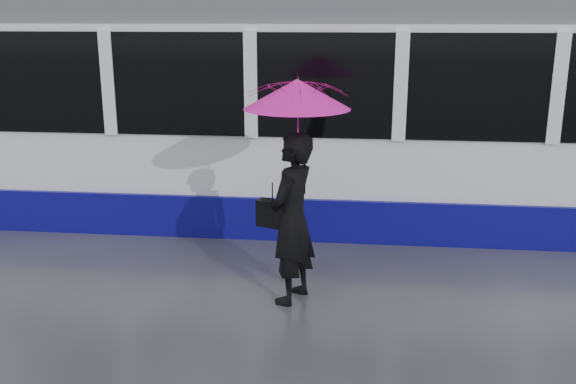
# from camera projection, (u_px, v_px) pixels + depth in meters

# --- Properties ---
(ground) EXTENTS (90.00, 90.00, 0.00)m
(ground) POSITION_uv_depth(u_px,v_px,m) (223.00, 272.00, 8.05)
(ground) COLOR #2C2C31
(ground) RESTS_ON ground
(rails) EXTENTS (34.00, 1.51, 0.02)m
(rails) POSITION_uv_depth(u_px,v_px,m) (255.00, 212.00, 10.44)
(rails) COLOR #3F3D38
(rails) RESTS_ON ground
(tram) EXTENTS (26.00, 2.56, 3.35)m
(tram) POSITION_uv_depth(u_px,v_px,m) (50.00, 110.00, 10.35)
(tram) COLOR white
(tram) RESTS_ON ground
(woman) EXTENTS (0.68, 0.82, 1.93)m
(woman) POSITION_uv_depth(u_px,v_px,m) (292.00, 219.00, 7.04)
(woman) COLOR black
(woman) RESTS_ON ground
(umbrella) EXTENTS (1.46, 1.46, 1.30)m
(umbrella) POSITION_uv_depth(u_px,v_px,m) (297.00, 115.00, 6.72)
(umbrella) COLOR #FF1553
(umbrella) RESTS_ON ground
(handbag) EXTENTS (0.37, 0.26, 0.48)m
(handbag) POSITION_uv_depth(u_px,v_px,m) (272.00, 213.00, 7.07)
(handbag) COLOR black
(handbag) RESTS_ON ground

